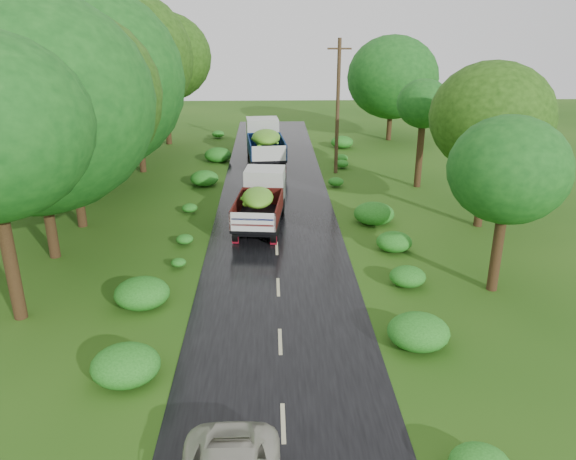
{
  "coord_description": "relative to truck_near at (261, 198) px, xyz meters",
  "views": [
    {
      "loc": [
        -0.27,
        -12.14,
        10.25
      ],
      "look_at": [
        0.46,
        9.99,
        1.7
      ],
      "focal_mm": 35.0,
      "sensor_mm": 36.0,
      "label": 1
    }
  ],
  "objects": [
    {
      "name": "shrubs",
      "position": [
        0.75,
        -1.22,
        -1.08
      ],
      "size": [
        11.9,
        44.0,
        0.7
      ],
      "color": "#1B5F16",
      "rests_on": "ground"
    },
    {
      "name": "road",
      "position": [
        0.75,
        -10.22,
        -1.42
      ],
      "size": [
        6.5,
        80.0,
        0.02
      ],
      "primitive_type": "cube",
      "color": "black",
      "rests_on": "ground"
    },
    {
      "name": "road_lines",
      "position": [
        0.75,
        -9.22,
        -1.41
      ],
      "size": [
        0.12,
        69.6,
        0.0
      ],
      "color": "#BFB78C",
      "rests_on": "road"
    },
    {
      "name": "truck_near",
      "position": [
        0.0,
        0.0,
        0.0
      ],
      "size": [
        2.76,
        6.21,
        2.53
      ],
      "rotation": [
        0.0,
        0.0,
        -0.11
      ],
      "color": "black",
      "rests_on": "ground"
    },
    {
      "name": "trees_left",
      "position": [
        -9.59,
        6.26,
        5.25
      ],
      "size": [
        7.27,
        32.78,
        9.31
      ],
      "color": "black",
      "rests_on": "ground"
    },
    {
      "name": "truck_far",
      "position": [
        0.1,
        13.15,
        0.2
      ],
      "size": [
        2.99,
        7.03,
        2.88
      ],
      "rotation": [
        0.0,
        0.0,
        0.09
      ],
      "color": "black",
      "rests_on": "ground"
    },
    {
      "name": "utility_pole",
      "position": [
        5.0,
        10.02,
        3.12
      ],
      "size": [
        1.55,
        0.25,
        8.84
      ],
      "rotation": [
        0.0,
        0.0,
        -0.04
      ],
      "color": "#382616",
      "rests_on": "ground"
    },
    {
      "name": "ground",
      "position": [
        0.75,
        -15.22,
        -1.43
      ],
      "size": [
        120.0,
        120.0,
        0.0
      ],
      "primitive_type": "plane",
      "color": "#1D450E",
      "rests_on": "ground"
    },
    {
      "name": "trees_right",
      "position": [
        10.5,
        7.64,
        3.79
      ],
      "size": [
        5.16,
        31.73,
        7.15
      ],
      "color": "black",
      "rests_on": "ground"
    }
  ]
}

